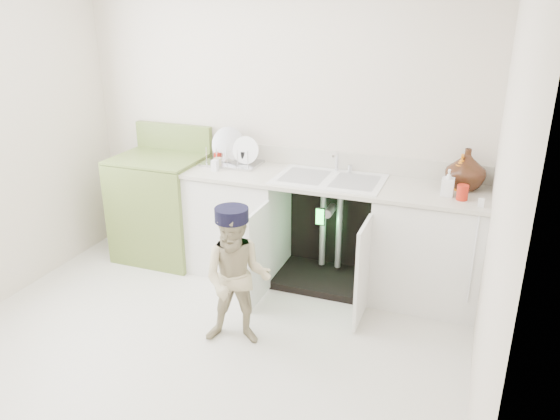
% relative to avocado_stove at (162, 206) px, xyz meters
% --- Properties ---
extents(ground, '(3.50, 3.50, 0.00)m').
position_rel_avocado_stove_xyz_m(ground, '(1.00, -1.18, -0.48)').
color(ground, beige).
rests_on(ground, ground).
extents(room_shell, '(6.00, 5.50, 1.26)m').
position_rel_avocado_stove_xyz_m(room_shell, '(1.00, -1.18, 0.77)').
color(room_shell, beige).
rests_on(room_shell, ground).
extents(counter_run, '(2.44, 1.02, 1.21)m').
position_rel_avocado_stove_xyz_m(counter_run, '(1.57, 0.03, -0.01)').
color(counter_run, white).
rests_on(counter_run, ground).
extents(avocado_stove, '(0.75, 0.65, 1.17)m').
position_rel_avocado_stove_xyz_m(avocado_stove, '(0.00, 0.00, 0.00)').
color(avocado_stove, olive).
rests_on(avocado_stove, ground).
extents(repair_worker, '(0.67, 0.94, 0.98)m').
position_rel_avocado_stove_xyz_m(repair_worker, '(1.21, -1.02, 0.01)').
color(repair_worker, tan).
rests_on(repair_worker, ground).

